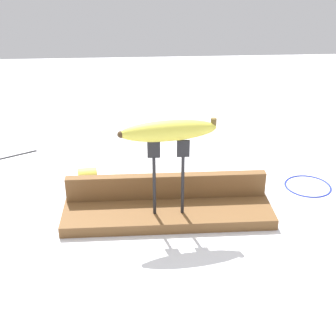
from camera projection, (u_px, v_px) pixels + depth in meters
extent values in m
plane|color=silver|center=(168.00, 218.00, 1.03)|extent=(3.00, 3.00, 0.00)
cube|color=brown|center=(168.00, 214.00, 1.02)|extent=(0.46, 0.12, 0.02)
cube|color=brown|center=(166.00, 186.00, 1.05)|extent=(0.45, 0.02, 0.06)
cylinder|color=black|center=(154.00, 186.00, 0.97)|extent=(0.01, 0.01, 0.13)
cube|color=black|center=(154.00, 149.00, 0.93)|extent=(0.03, 0.01, 0.04)
cylinder|color=black|center=(183.00, 185.00, 0.98)|extent=(0.01, 0.01, 0.13)
cube|color=black|center=(183.00, 149.00, 0.94)|extent=(0.03, 0.01, 0.04)
ellipsoid|color=#DBD147|center=(169.00, 131.00, 0.92)|extent=(0.20, 0.06, 0.04)
cylinder|color=brown|center=(214.00, 123.00, 0.93)|extent=(0.01, 0.01, 0.02)
sphere|color=#3F2D19|center=(121.00, 135.00, 0.90)|extent=(0.01, 0.01, 0.01)
cylinder|color=black|center=(12.00, 156.00, 1.31)|extent=(0.13, 0.08, 0.01)
cylinder|color=#DBD147|center=(88.00, 176.00, 1.17)|extent=(0.05, 0.04, 0.04)
cylinder|color=beige|center=(97.00, 175.00, 1.17)|extent=(0.01, 0.03, 0.03)
torus|color=#1E2DA5|center=(308.00, 185.00, 1.16)|extent=(0.11, 0.11, 0.00)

